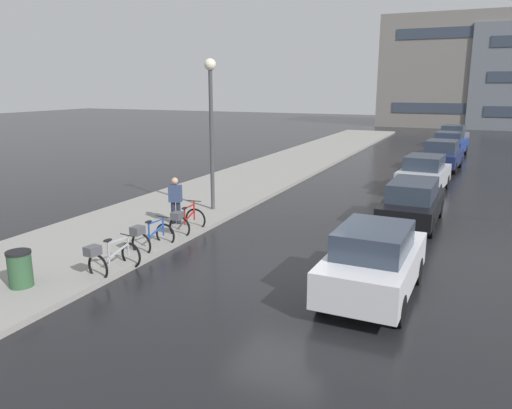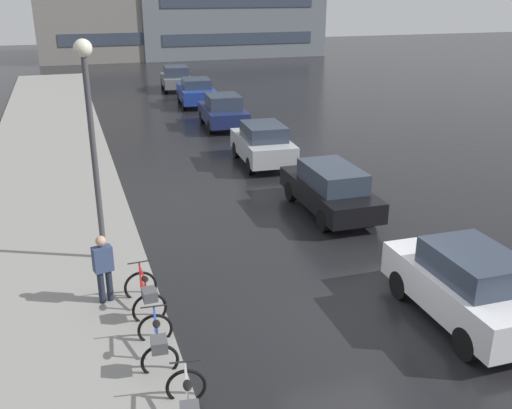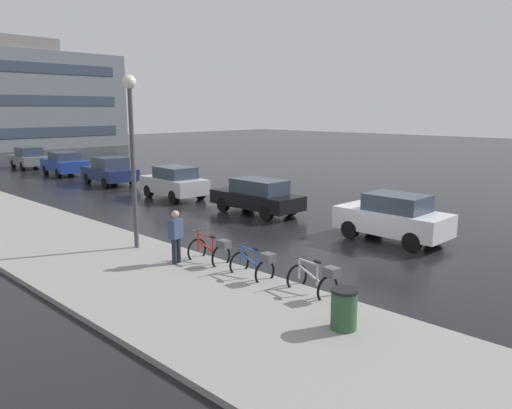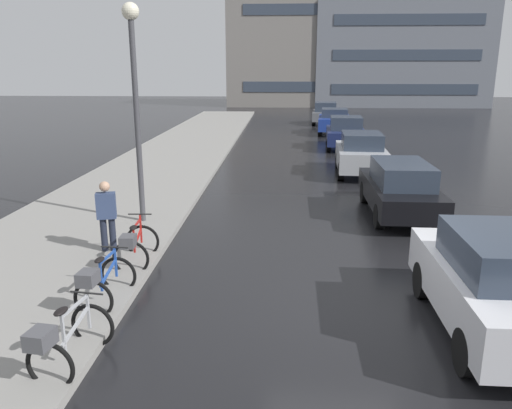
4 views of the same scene
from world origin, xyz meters
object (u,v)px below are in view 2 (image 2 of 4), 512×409
Objects in this scene: car_grey at (176,78)px; streetlamp at (90,119)px; bicycle_second at (158,343)px; car_blue at (196,92)px; car_white at (467,285)px; pedestrian at (104,268)px; bicycle_nearest at (189,408)px; car_black at (330,189)px; car_navy at (223,111)px; bicycle_third at (146,296)px; car_silver at (263,144)px.

streetlamp is (-6.84, -25.57, 2.87)m from car_grey.
streetlamp is at bearing 97.27° from bicycle_second.
bicycle_second is 0.33× the size of car_blue.
car_white is 0.97× the size of car_grey.
bicycle_nearest is at bearing -78.27° from pedestrian.
car_black is at bearing 52.20° from bicycle_nearest.
car_grey is (-0.07, 5.82, 0.01)m from car_blue.
bicycle_nearest is 7.35m from streetlamp.
streetlamp is (-6.88, -13.66, 2.87)m from car_navy.
bicycle_second is 25.26m from car_blue.
car_white is 2.29× the size of pedestrian.
car_navy is 0.75× the size of streetlamp.
streetlamp is at bearing -116.75° from car_navy.
bicycle_third is 23.52m from car_blue.
car_blue reaches higher than car_black.
car_silver is 0.95× the size of car_navy.
car_white is at bearing -36.97° from streetlamp.
car_black reaches higher than bicycle_third.
pedestrian is at bearing -152.98° from car_black.
bicycle_third is (-0.12, 3.66, -0.00)m from bicycle_nearest.
car_blue is at bearing 74.53° from bicycle_third.
bicycle_nearest is 0.35× the size of car_navy.
car_grey is 0.73× the size of streetlamp.
car_grey is at bearing 90.07° from car_white.
car_grey is at bearing 90.70° from car_blue.
car_grey is at bearing 75.94° from pedestrian.
car_black is at bearing -89.90° from car_grey.
car_blue is at bearing 89.92° from car_black.
car_silver is at bearing 46.17° from streetlamp.
bicycle_nearest is 9.99m from car_black.
car_grey is (-0.04, 24.25, 0.03)m from car_black.
car_blue is 5.82m from car_grey.
bicycle_nearest is at bearing -113.57° from car_silver.
car_white is (6.28, -0.48, 0.35)m from bicycle_second.
bicycle_third is at bearing -121.41° from car_silver.
car_blue is (0.03, 18.43, 0.03)m from car_black.
car_navy is 2.45× the size of pedestrian.
bicycle_third is at bearing -40.42° from pedestrian.
car_navy is 1.03× the size of car_grey.
bicycle_third is 0.81× the size of pedestrian.
car_blue is (6.15, 26.32, 0.32)m from bicycle_nearest.
car_navy is 6.09m from car_blue.
car_silver is 6.73m from car_navy.
streetlamp reaches higher than car_navy.
streetlamp is (-6.89, -1.32, 2.90)m from car_black.
pedestrian is at bearing 106.57° from bicycle_second.
car_white reaches higher than bicycle_third.
bicycle_nearest is 14.74m from car_silver.
bicycle_second is 2.59m from pedestrian.
car_black is at bearing 27.02° from pedestrian.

